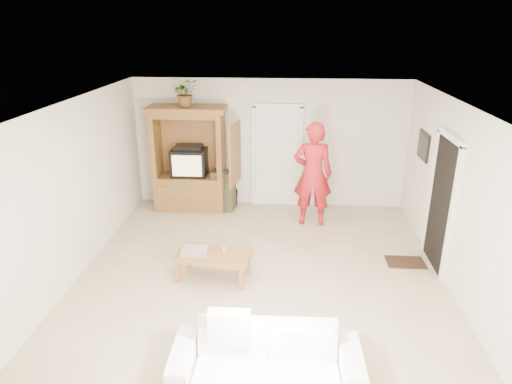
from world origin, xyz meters
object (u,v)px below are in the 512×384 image
Objects in this scene: armoire at (191,165)px; sofa at (266,360)px; man at (313,174)px; coffee_table at (214,257)px.

armoire is 1.04× the size of sofa.
man reaches higher than sofa.
man is 2.67m from coffee_table.
man is (2.42, -0.63, 0.08)m from armoire.
man is at bearing -14.68° from armoire.
armoire is 5.15m from sofa.
coffee_table is at bearing -72.02° from armoire.
armoire is at bearing 116.50° from coffee_table.
coffee_table is at bearing 112.35° from sofa.
man reaches higher than coffee_table.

